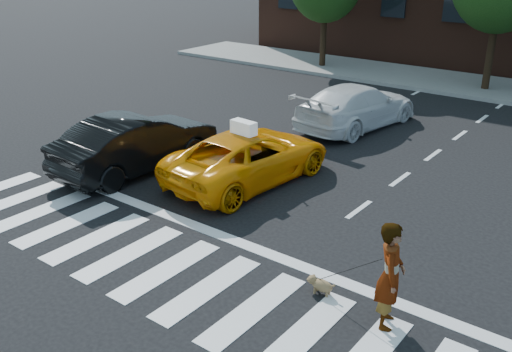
{
  "coord_description": "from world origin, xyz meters",
  "views": [
    {
      "loc": [
        6.73,
        -6.14,
        5.58
      ],
      "look_at": [
        0.18,
        2.46,
        1.1
      ],
      "focal_mm": 40.0,
      "sensor_mm": 36.0,
      "label": 1
    }
  ],
  "objects_px": {
    "woman": "(390,275)",
    "dog": "(320,284)",
    "white_suv": "(357,106)",
    "black_sedan": "(137,143)",
    "taxi": "(249,156)"
  },
  "relations": [
    {
      "from": "white_suv",
      "to": "woman",
      "type": "bearing_deg",
      "value": 128.03
    },
    {
      "from": "black_sedan",
      "to": "dog",
      "type": "height_order",
      "value": "black_sedan"
    },
    {
      "from": "woman",
      "to": "dog",
      "type": "relative_size",
      "value": 3.29
    },
    {
      "from": "taxi",
      "to": "white_suv",
      "type": "relative_size",
      "value": 0.96
    },
    {
      "from": "dog",
      "to": "taxi",
      "type": "bearing_deg",
      "value": 136.53
    },
    {
      "from": "taxi",
      "to": "white_suv",
      "type": "height_order",
      "value": "white_suv"
    },
    {
      "from": "black_sedan",
      "to": "white_suv",
      "type": "distance_m",
      "value": 7.3
    },
    {
      "from": "black_sedan",
      "to": "woman",
      "type": "relative_size",
      "value": 2.56
    },
    {
      "from": "white_suv",
      "to": "dog",
      "type": "xyz_separation_m",
      "value": [
        4.01,
        -8.77,
        -0.52
      ]
    },
    {
      "from": "woman",
      "to": "white_suv",
      "type": "bearing_deg",
      "value": 7.82
    },
    {
      "from": "white_suv",
      "to": "woman",
      "type": "distance_m",
      "value": 10.31
    },
    {
      "from": "taxi",
      "to": "black_sedan",
      "type": "xyz_separation_m",
      "value": [
        -2.75,
        -1.18,
        0.11
      ]
    },
    {
      "from": "taxi",
      "to": "dog",
      "type": "xyz_separation_m",
      "value": [
        4.01,
        -3.18,
        -0.46
      ]
    },
    {
      "from": "white_suv",
      "to": "dog",
      "type": "height_order",
      "value": "white_suv"
    },
    {
      "from": "taxi",
      "to": "dog",
      "type": "bearing_deg",
      "value": 146.72
    }
  ]
}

